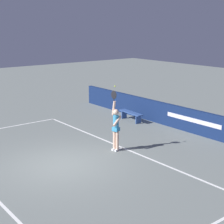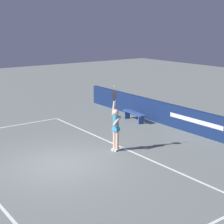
{
  "view_description": "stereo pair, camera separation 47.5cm",
  "coord_description": "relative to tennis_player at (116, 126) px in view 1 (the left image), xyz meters",
  "views": [
    {
      "loc": [
        10.74,
        -6.08,
        4.98
      ],
      "look_at": [
        -0.12,
        2.46,
        1.58
      ],
      "focal_mm": 57.42,
      "sensor_mm": 36.0,
      "label": 1
    },
    {
      "loc": [
        11.03,
        -5.7,
        4.98
      ],
      "look_at": [
        -0.12,
        2.46,
        1.58
      ],
      "focal_mm": 57.42,
      "sensor_mm": 36.0,
      "label": 2
    }
  ],
  "objects": [
    {
      "name": "ground_plane",
      "position": [
        -0.04,
        -2.53,
        -1.02
      ],
      "size": [
        60.0,
        60.0,
        0.0
      ],
      "primitive_type": "plane",
      "color": "slate"
    },
    {
      "name": "court_lines",
      "position": [
        -0.04,
        -2.45,
        -1.02
      ],
      "size": [
        11.89,
        5.88,
        0.0
      ],
      "color": "white",
      "rests_on": "ground"
    },
    {
      "name": "back_wall",
      "position": [
        -0.04,
        4.35,
        -0.46
      ],
      "size": [
        16.07,
        0.2,
        1.12
      ],
      "color": "navy",
      "rests_on": "ground"
    },
    {
      "name": "tennis_player",
      "position": [
        0.0,
        0.0,
        0.0
      ],
      "size": [
        0.47,
        0.48,
        2.45
      ],
      "color": "beige",
      "rests_on": "ground"
    },
    {
      "name": "tennis_ball",
      "position": [
        -0.1,
        0.03,
        1.59
      ],
      "size": [
        0.06,
        0.06,
        0.06
      ],
      "color": "#C7E738"
    },
    {
      "name": "courtside_bench_near",
      "position": [
        -3.05,
        3.48,
        -0.65
      ],
      "size": [
        1.67,
        0.49,
        0.47
      ],
      "color": "#304F90",
      "rests_on": "ground"
    }
  ]
}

